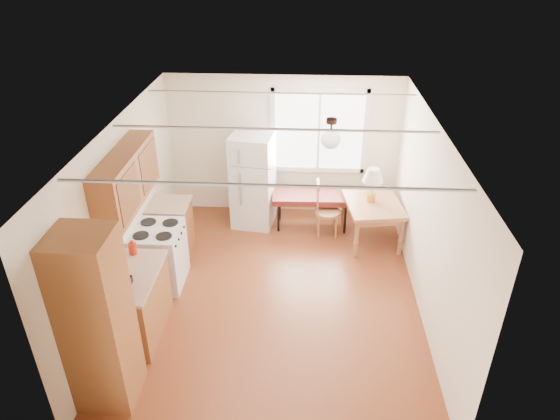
# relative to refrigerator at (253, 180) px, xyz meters

# --- Properties ---
(room_shell) EXTENTS (4.60, 5.60, 2.62)m
(room_shell) POSITION_rel_refrigerator_xyz_m (0.50, -1.99, 0.43)
(room_shell) COLOR #5C2613
(room_shell) RESTS_ON ground
(kitchen_run) EXTENTS (0.65, 3.40, 2.20)m
(kitchen_run) POSITION_rel_refrigerator_xyz_m (-1.21, -2.63, 0.02)
(kitchen_run) COLOR brown
(kitchen_run) RESTS_ON ground
(window_unit) EXTENTS (1.64, 0.05, 1.51)m
(window_unit) POSITION_rel_refrigerator_xyz_m (1.10, 0.48, 0.73)
(window_unit) COLOR white
(window_unit) RESTS_ON room_shell
(pendant_light) EXTENTS (0.26, 0.26, 0.40)m
(pendant_light) POSITION_rel_refrigerator_xyz_m (1.20, -1.59, 1.41)
(pendant_light) COLOR black
(pendant_light) RESTS_ON room_shell
(refrigerator) EXTENTS (0.76, 0.76, 1.65)m
(refrigerator) POSITION_rel_refrigerator_xyz_m (0.00, 0.00, 0.00)
(refrigerator) COLOR silver
(refrigerator) RESTS_ON ground
(bench) EXTENTS (1.36, 0.54, 0.62)m
(bench) POSITION_rel_refrigerator_xyz_m (1.02, -0.10, -0.27)
(bench) COLOR #5A1915
(bench) RESTS_ON ground
(dining_table) EXTENTS (1.00, 1.25, 0.71)m
(dining_table) POSITION_rel_refrigerator_xyz_m (2.00, -0.44, -0.21)
(dining_table) COLOR #985E3A
(dining_table) RESTS_ON ground
(chair) EXTENTS (0.42, 0.42, 0.96)m
(chair) POSITION_rel_refrigerator_xyz_m (1.19, -0.35, -0.27)
(chair) COLOR #985E3A
(chair) RESTS_ON ground
(table_lamp) EXTENTS (0.33, 0.33, 0.57)m
(table_lamp) POSITION_rel_refrigerator_xyz_m (1.96, -0.42, 0.30)
(table_lamp) COLOR gold
(table_lamp) RESTS_ON dining_table
(coffee_maker) EXTENTS (0.20, 0.27, 0.40)m
(coffee_maker) POSITION_rel_refrigerator_xyz_m (-1.22, -3.11, 0.22)
(coffee_maker) COLOR black
(coffee_maker) RESTS_ON kitchen_run
(kettle) EXTENTS (0.11, 0.11, 0.20)m
(kettle) POSITION_rel_refrigerator_xyz_m (-1.30, -2.39, 0.16)
(kettle) COLOR red
(kettle) RESTS_ON kitchen_run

